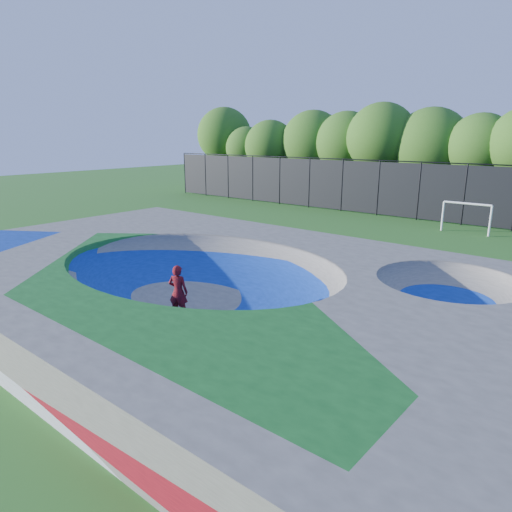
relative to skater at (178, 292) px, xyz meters
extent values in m
plane|color=#26631B|center=(-0.60, 1.47, -0.89)|extent=(120.00, 120.00, 0.00)
cube|color=gray|center=(-0.60, 1.47, -0.14)|extent=(22.00, 14.00, 1.50)
imported|color=red|center=(0.00, 0.00, 0.00)|extent=(0.77, 0.65, 1.79)
cube|color=black|center=(0.00, 0.00, -0.87)|extent=(0.81, 0.46, 0.05)
cylinder|color=white|center=(1.97, 19.87, 0.01)|extent=(0.12, 0.12, 1.81)
cylinder|color=white|center=(4.69, 19.87, 0.01)|extent=(0.12, 0.12, 1.81)
cylinder|color=white|center=(3.33, 19.87, 0.92)|extent=(2.72, 0.12, 0.12)
cylinder|color=black|center=(-24.60, 22.47, 1.11)|extent=(0.09, 0.09, 4.00)
cylinder|color=black|center=(-21.60, 22.47, 1.11)|extent=(0.09, 0.09, 4.00)
cylinder|color=black|center=(-18.60, 22.47, 1.11)|extent=(0.09, 0.09, 4.00)
cylinder|color=black|center=(-15.60, 22.47, 1.11)|extent=(0.09, 0.09, 4.00)
cylinder|color=black|center=(-12.60, 22.47, 1.11)|extent=(0.09, 0.09, 4.00)
cylinder|color=black|center=(-9.60, 22.47, 1.11)|extent=(0.09, 0.09, 4.00)
cylinder|color=black|center=(-6.60, 22.47, 1.11)|extent=(0.09, 0.09, 4.00)
cylinder|color=black|center=(-3.60, 22.47, 1.11)|extent=(0.09, 0.09, 4.00)
cylinder|color=black|center=(-0.60, 22.47, 1.11)|extent=(0.09, 0.09, 4.00)
cylinder|color=black|center=(2.40, 22.47, 1.11)|extent=(0.09, 0.09, 4.00)
cube|color=black|center=(-0.60, 22.47, 1.11)|extent=(48.00, 0.03, 3.80)
cylinder|color=black|center=(-0.60, 22.47, 3.11)|extent=(48.00, 0.08, 0.08)
cylinder|color=#4A3725|center=(-24.14, 27.95, 0.90)|extent=(0.44, 0.44, 3.60)
sphere|color=#2D5D18|center=(-24.14, 27.95, 4.88)|extent=(5.81, 5.81, 5.81)
cylinder|color=#4A3725|center=(-20.60, 27.47, 0.55)|extent=(0.44, 0.44, 2.89)
sphere|color=#2D5D18|center=(-20.60, 27.47, 3.60)|extent=(4.28, 4.28, 4.28)
cylinder|color=#4A3725|center=(-17.38, 27.29, 0.53)|extent=(0.44, 0.44, 2.84)
sphere|color=#2D5D18|center=(-17.38, 27.29, 3.83)|extent=(5.01, 5.01, 5.01)
cylinder|color=#4A3725|center=(-13.30, 28.62, 0.54)|extent=(0.44, 0.44, 2.87)
sphere|color=#2D5D18|center=(-13.30, 28.62, 4.21)|extent=(5.95, 5.95, 5.95)
cylinder|color=#4A3725|center=(-9.52, 28.22, 0.64)|extent=(0.44, 0.44, 3.06)
sphere|color=#2D5D18|center=(-9.52, 28.22, 4.22)|extent=(5.48, 5.48, 5.48)
cylinder|color=#4A3725|center=(-5.76, 27.13, 0.83)|extent=(0.44, 0.44, 3.44)
sphere|color=#2D5D18|center=(-5.76, 27.13, 4.67)|extent=(5.65, 5.65, 5.65)
cylinder|color=#4A3725|center=(-2.00, 28.03, 0.44)|extent=(0.44, 0.44, 2.67)
sphere|color=#2D5D18|center=(-2.00, 28.03, 4.03)|extent=(5.99, 5.99, 5.99)
cylinder|color=#4A3725|center=(1.76, 27.41, 0.72)|extent=(0.44, 0.44, 3.22)
sphere|color=#2D5D18|center=(1.76, 27.41, 4.10)|extent=(4.74, 4.74, 4.74)
camera|label=1|loc=(10.79, -9.16, 4.91)|focal=32.00mm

